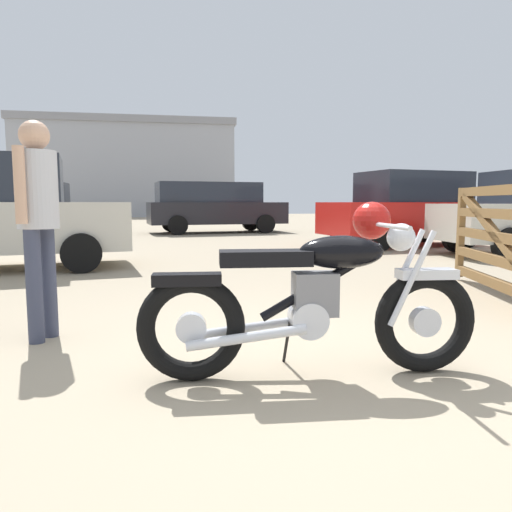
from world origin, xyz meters
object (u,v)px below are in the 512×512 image
(timber_gate, at_px, (511,236))
(blue_hatchback_right, at_px, (19,206))
(vintage_motorcycle, at_px, (319,296))
(silver_sedan_mid, at_px, (214,206))
(bystander, at_px, (38,207))
(dark_sedan_left, at_px, (406,208))

(timber_gate, height_order, blue_hatchback_right, blue_hatchback_right)
(vintage_motorcycle, relative_size, silver_sedan_mid, 0.43)
(bystander, xyz_separation_m, dark_sedan_left, (7.09, 6.49, -0.10))
(blue_hatchback_right, bearing_deg, dark_sedan_left, -35.97)
(bystander, xyz_separation_m, silver_sedan_mid, (3.41, 12.78, -0.08))
(dark_sedan_left, bearing_deg, silver_sedan_mid, -65.31)
(silver_sedan_mid, distance_m, blue_hatchback_right, 6.71)
(dark_sedan_left, bearing_deg, blue_hatchback_right, -42.86)
(bystander, height_order, dark_sedan_left, dark_sedan_left)
(bystander, relative_size, blue_hatchback_right, 0.35)
(vintage_motorcycle, xyz_separation_m, bystander, (-1.78, 1.23, 0.53))
(timber_gate, distance_m, silver_sedan_mid, 12.54)
(vintage_motorcycle, bearing_deg, timber_gate, 37.13)
(vintage_motorcycle, height_order, timber_gate, timber_gate)
(vintage_motorcycle, height_order, dark_sedan_left, dark_sedan_left)
(bystander, bearing_deg, dark_sedan_left, 67.26)
(vintage_motorcycle, distance_m, blue_hatchback_right, 16.25)
(silver_sedan_mid, bearing_deg, timber_gate, -88.20)
(silver_sedan_mid, bearing_deg, bystander, -108.27)
(timber_gate, xyz_separation_m, silver_sedan_mid, (-1.12, 12.49, 0.24))
(bystander, xyz_separation_m, blue_hatchback_right, (-3.13, 14.26, -0.08))
(vintage_motorcycle, distance_m, silver_sedan_mid, 14.11)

